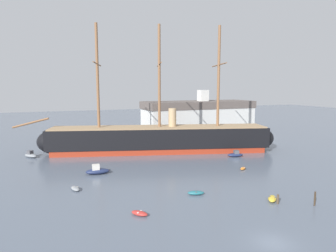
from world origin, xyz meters
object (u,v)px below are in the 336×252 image
Objects in this scene: tall_ship at (159,139)px; motorboat_far_left at (31,155)px; mooring_piling_left_pair at (315,199)px; dinghy_foreground_right at (272,199)px; motorboat_alongside_stern at (235,154)px; dinghy_near_centre at (196,193)px; dinghy_mid_right at (243,168)px; dinghy_foreground_left at (140,213)px; dinghy_mid_left at (75,188)px; dockside_warehouse_right at (198,117)px; motorboat_distant_centre at (140,140)px; motorboat_alongside_bow at (97,171)px; mooring_piling_nearest at (278,199)px; motorboat_far_right at (232,141)px.

tall_ship is 16.05× the size of motorboat_far_left.
motorboat_far_left is 62.08m from mooring_piling_left_pair.
dinghy_foreground_right is 0.66× the size of motorboat_alongside_stern.
motorboat_far_left reaches higher than dinghy_foreground_right.
dinghy_near_centre reaches higher than dinghy_mid_right.
motorboat_far_left is at bearing 109.59° from dinghy_foreground_left.
dinghy_mid_right is at bearing -0.37° from dinghy_mid_left.
motorboat_alongside_stern is (21.04, 19.38, 0.25)m from dinghy_near_centre.
dockside_warehouse_right reaches higher than motorboat_far_left.
motorboat_far_left is at bearing 158.38° from motorboat_alongside_stern.
dinghy_foreground_left is at bearing 165.19° from mooring_piling_left_pair.
dinghy_foreground_left is (-16.33, -35.67, -3.26)m from tall_ship.
motorboat_alongside_stern is at bearing -60.26° from motorboat_distant_centre.
motorboat_alongside_bow is 0.11× the size of dockside_warehouse_right.
dinghy_foreground_left is at bearing -107.11° from motorboat_distant_centre.
motorboat_far_left is (-34.85, 44.35, 0.26)m from dinghy_foreground_right.
dinghy_foreground_left is 72.31m from dockside_warehouse_right.
dinghy_mid_right is 1.03× the size of mooring_piling_left_pair.
dinghy_mid_left is at bearing -121.10° from motorboat_distant_centre.
motorboat_alongside_bow is at bearing 126.02° from dinghy_near_centre.
motorboat_distant_centre is 58.13m from mooring_piling_left_pair.
dinghy_near_centre is at bearing 140.23° from mooring_piling_nearest.
motorboat_far_right reaches higher than dinghy_near_centre.
dinghy_mid_left is 0.55× the size of motorboat_distant_centre.
motorboat_alongside_stern is at bearing 3.37° from motorboat_alongside_bow.
dockside_warehouse_right reaches higher than dinghy_mid_right.
dinghy_foreground_left is 53.42m from motorboat_distant_centre.
dinghy_foreground_left is at bearing -62.36° from dinghy_mid_left.
dinghy_mid_left is (-27.01, 16.01, -0.01)m from dinghy_foreground_right.
tall_ship is at bearing -171.76° from motorboat_far_right.
mooring_piling_nearest is (34.76, -45.59, 0.11)m from motorboat_far_left.
dinghy_mid_right is (26.33, 13.18, -0.06)m from dinghy_foreground_left.
motorboat_far_right is (56.57, -2.37, -0.13)m from motorboat_far_left.
mooring_piling_nearest is at bearing -84.84° from tall_ship.
motorboat_distant_centre is at bearing 119.74° from motorboat_alongside_stern.
tall_ship is 1.51× the size of dockside_warehouse_right.
mooring_piling_nearest is at bearing -110.68° from dinghy_mid_right.
dinghy_mid_right is (6.34, 15.79, -0.08)m from dinghy_foreground_right.
dockside_warehouse_right is at bearing 75.99° from motorboat_alongside_stern.
tall_ship reaches higher than motorboat_far_left.
dockside_warehouse_right is (14.26, 46.41, 5.69)m from dinghy_mid_right.
motorboat_alongside_bow is at bearing 133.60° from mooring_piling_left_pair.
motorboat_far_left reaches higher than mooring_piling_nearest.
mooring_piling_nearest is at bearing -113.18° from motorboat_alongside_stern.
dinghy_foreground_right is 0.57× the size of motorboat_alongside_bow.
mooring_piling_left_pair is (31.33, -19.82, 0.73)m from dinghy_mid_left.
tall_ship is 19.82m from motorboat_alongside_stern.
dinghy_mid_left is (-7.01, 13.39, 0.01)m from dinghy_foreground_left.
motorboat_alongside_stern is at bearing 14.47° from dinghy_mid_left.
dockside_warehouse_right is (16.27, 66.01, 4.88)m from mooring_piling_left_pair.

